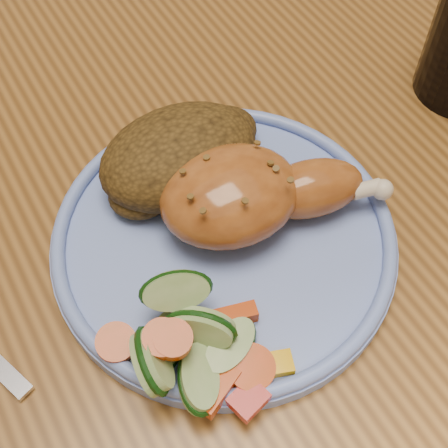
% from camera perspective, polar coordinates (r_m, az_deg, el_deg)
% --- Properties ---
extents(ground, '(4.00, 4.00, 0.00)m').
position_cam_1_polar(ground, '(1.18, -2.48, -16.89)').
color(ground, brown).
rests_on(ground, ground).
extents(dining_table, '(0.90, 1.40, 0.75)m').
position_cam_1_polar(dining_table, '(0.58, -4.85, 2.88)').
color(dining_table, brown).
rests_on(dining_table, ground).
extents(plate, '(0.24, 0.24, 0.01)m').
position_cam_1_polar(plate, '(0.44, 0.00, -1.52)').
color(plate, '#6E89DB').
rests_on(plate, dining_table).
extents(plate_rim, '(0.24, 0.24, 0.01)m').
position_cam_1_polar(plate_rim, '(0.43, 0.00, -0.74)').
color(plate_rim, '#6E89DB').
rests_on(plate_rim, plate).
extents(chicken_leg, '(0.16, 0.10, 0.05)m').
position_cam_1_polar(chicken_leg, '(0.43, 2.42, 2.78)').
color(chicken_leg, '#A85B23').
rests_on(chicken_leg, plate).
extents(rice_pilaf, '(0.13, 0.09, 0.05)m').
position_cam_1_polar(rice_pilaf, '(0.45, -3.90, 6.28)').
color(rice_pilaf, '#4D3513').
rests_on(rice_pilaf, plate).
extents(vegetable_pile, '(0.10, 0.11, 0.05)m').
position_cam_1_polar(vegetable_pile, '(0.38, -3.13, -10.93)').
color(vegetable_pile, '#A50A05').
rests_on(vegetable_pile, plate).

